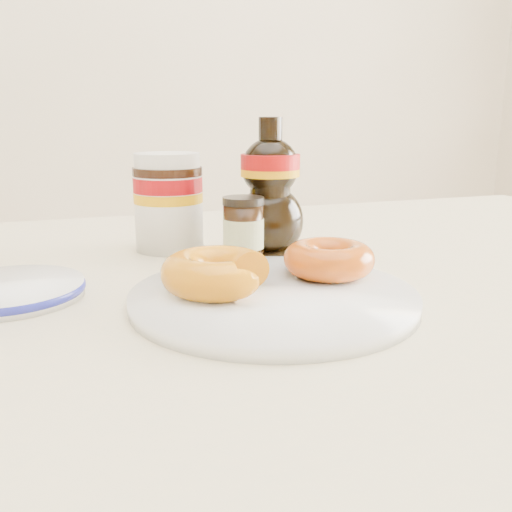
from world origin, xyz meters
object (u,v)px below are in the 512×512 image
object	(u,v)px
donut_whole	(329,259)
donut_bitten	(216,272)
dining_table	(287,345)
blue_rim_saucer	(8,290)
nutella_jar	(168,198)
dark_jar	(243,231)
plate	(274,297)
syrup_bottle	(270,187)

from	to	relation	value
donut_whole	donut_bitten	bearing A→B (deg)	-172.12
dining_table	blue_rim_saucer	bearing A→B (deg)	177.49
donut_bitten	nutella_jar	xyz separation A→B (m)	(0.00, 0.24, 0.04)
dining_table	dark_jar	world-z (taller)	dark_jar
dining_table	plate	xyz separation A→B (m)	(-0.05, -0.09, 0.09)
plate	blue_rim_saucer	distance (m)	0.26
nutella_jar	donut_whole	bearing A→B (deg)	-61.28
donut_bitten	syrup_bottle	bearing A→B (deg)	56.29
dining_table	blue_rim_saucer	distance (m)	0.30
plate	nutella_jar	size ratio (longest dim) A/B	2.13
dining_table	blue_rim_saucer	world-z (taller)	blue_rim_saucer
donut_whole	dining_table	bearing A→B (deg)	111.03
donut_bitten	nutella_jar	bearing A→B (deg)	89.79
plate	nutella_jar	xyz separation A→B (m)	(-0.05, 0.26, 0.06)
dining_table	dark_jar	size ratio (longest dim) A/B	17.78
blue_rim_saucer	plate	bearing A→B (deg)	-23.43
nutella_jar	dark_jar	xyz separation A→B (m)	(0.07, -0.10, -0.03)
plate	donut_bitten	size ratio (longest dim) A/B	2.61
donut_bitten	blue_rim_saucer	world-z (taller)	donut_bitten
syrup_bottle	donut_bitten	bearing A→B (deg)	-123.90
dining_table	dark_jar	bearing A→B (deg)	112.29
nutella_jar	syrup_bottle	bearing A→B (deg)	-28.28
plate	dark_jar	bearing A→B (deg)	82.01
dining_table	nutella_jar	distance (m)	0.25
plate	blue_rim_saucer	bearing A→B (deg)	156.57
dark_jar	plate	bearing A→B (deg)	-97.99
donut_whole	syrup_bottle	distance (m)	0.17
donut_bitten	blue_rim_saucer	bearing A→B (deg)	155.57
donut_whole	blue_rim_saucer	world-z (taller)	donut_whole
plate	donut_whole	size ratio (longest dim) A/B	2.88
dining_table	dark_jar	xyz separation A→B (m)	(-0.03, 0.07, 0.12)
donut_whole	blue_rim_saucer	bearing A→B (deg)	167.58
donut_bitten	blue_rim_saucer	size ratio (longest dim) A/B	0.71
syrup_bottle	blue_rim_saucer	size ratio (longest dim) A/B	1.17
donut_whole	dark_jar	world-z (taller)	dark_jar
dining_table	donut_whole	xyz separation A→B (m)	(0.02, -0.06, 0.11)
nutella_jar	dining_table	bearing A→B (deg)	-58.94
donut_whole	syrup_bottle	bearing A→B (deg)	91.76
dining_table	plate	distance (m)	0.14
donut_whole	syrup_bottle	size ratio (longest dim) A/B	0.55
donut_bitten	nutella_jar	distance (m)	0.24
donut_whole	dark_jar	size ratio (longest dim) A/B	1.18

